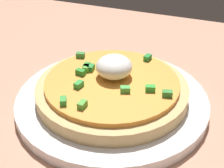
% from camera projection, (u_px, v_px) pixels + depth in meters
% --- Properties ---
extents(dining_table, '(1.21, 0.82, 0.03)m').
position_uv_depth(dining_table, '(131.00, 134.00, 0.44)').
color(dining_table, tan).
rests_on(dining_table, ground).
extents(plate, '(0.27, 0.27, 0.02)m').
position_uv_depth(plate, '(112.00, 100.00, 0.47)').
color(plate, white).
rests_on(plate, dining_table).
extents(pizza, '(0.21, 0.21, 0.06)m').
position_uv_depth(pizza, '(112.00, 87.00, 0.45)').
color(pizza, tan).
rests_on(pizza, plate).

